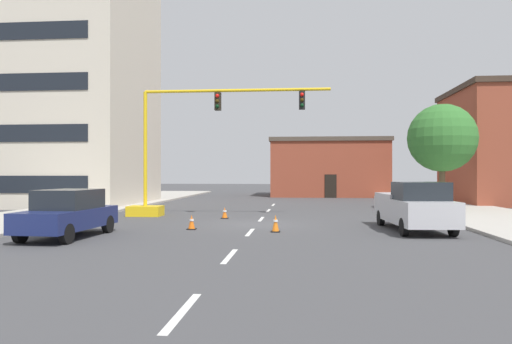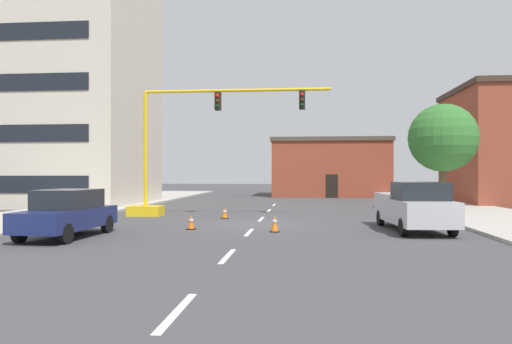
% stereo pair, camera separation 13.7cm
% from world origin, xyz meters
% --- Properties ---
extents(ground_plane, '(160.00, 160.00, 0.00)m').
position_xyz_m(ground_plane, '(0.00, 0.00, 0.00)').
color(ground_plane, '#424244').
extents(sidewalk_left, '(6.00, 56.00, 0.14)m').
position_xyz_m(sidewalk_left, '(-11.79, 8.00, 0.07)').
color(sidewalk_left, '#B2ADA3').
rests_on(sidewalk_left, ground_plane).
extents(sidewalk_right, '(6.00, 56.00, 0.14)m').
position_xyz_m(sidewalk_right, '(11.79, 8.00, 0.07)').
color(sidewalk_right, '#B2ADA3').
rests_on(sidewalk_right, ground_plane).
extents(lane_stripe_seg_0, '(0.16, 2.40, 0.01)m').
position_xyz_m(lane_stripe_seg_0, '(0.00, -14.00, 0.00)').
color(lane_stripe_seg_0, silver).
rests_on(lane_stripe_seg_0, ground_plane).
extents(lane_stripe_seg_1, '(0.16, 2.40, 0.01)m').
position_xyz_m(lane_stripe_seg_1, '(0.00, -8.50, 0.00)').
color(lane_stripe_seg_1, silver).
rests_on(lane_stripe_seg_1, ground_plane).
extents(lane_stripe_seg_2, '(0.16, 2.40, 0.01)m').
position_xyz_m(lane_stripe_seg_2, '(0.00, -3.00, 0.00)').
color(lane_stripe_seg_2, silver).
rests_on(lane_stripe_seg_2, ground_plane).
extents(lane_stripe_seg_3, '(0.16, 2.40, 0.01)m').
position_xyz_m(lane_stripe_seg_3, '(0.00, 2.50, 0.00)').
color(lane_stripe_seg_3, silver).
rests_on(lane_stripe_seg_3, ground_plane).
extents(lane_stripe_seg_4, '(0.16, 2.40, 0.01)m').
position_xyz_m(lane_stripe_seg_4, '(0.00, 8.00, 0.00)').
color(lane_stripe_seg_4, silver).
rests_on(lane_stripe_seg_4, ground_plane).
extents(lane_stripe_seg_5, '(0.16, 2.40, 0.01)m').
position_xyz_m(lane_stripe_seg_5, '(0.00, 13.50, 0.00)').
color(lane_stripe_seg_5, silver).
rests_on(lane_stripe_seg_5, ground_plane).
extents(building_tall_left, '(16.14, 11.42, 19.70)m').
position_xyz_m(building_tall_left, '(-17.68, 12.67, 9.86)').
color(building_tall_left, beige).
rests_on(building_tall_left, ground_plane).
extents(building_brick_center, '(11.63, 8.82, 5.76)m').
position_xyz_m(building_brick_center, '(4.79, 28.20, 2.89)').
color(building_brick_center, brown).
rests_on(building_brick_center, ground_plane).
extents(traffic_signal_gantry, '(10.88, 1.20, 6.83)m').
position_xyz_m(traffic_signal_gantry, '(-4.92, 3.69, 2.35)').
color(traffic_signal_gantry, yellow).
rests_on(traffic_signal_gantry, ground_plane).
extents(tree_right_mid, '(4.19, 4.19, 6.61)m').
position_xyz_m(tree_right_mid, '(10.71, 8.91, 4.49)').
color(tree_right_mid, brown).
rests_on(tree_right_mid, ground_plane).
extents(pickup_truck_silver, '(2.37, 5.53, 1.99)m').
position_xyz_m(pickup_truck_silver, '(6.57, -1.85, 0.97)').
color(pickup_truck_silver, '#BCBCC1').
rests_on(pickup_truck_silver, ground_plane).
extents(sedan_navy_near_left, '(2.06, 4.58, 1.74)m').
position_xyz_m(sedan_navy_near_left, '(-6.41, -5.12, 0.89)').
color(sedan_navy_near_left, navy).
rests_on(sedan_navy_near_left, ground_plane).
extents(traffic_cone_roadside_a, '(0.36, 0.36, 0.59)m').
position_xyz_m(traffic_cone_roadside_a, '(-1.89, 2.62, 0.29)').
color(traffic_cone_roadside_a, black).
rests_on(traffic_cone_roadside_a, ground_plane).
extents(traffic_cone_roadside_b, '(0.36, 0.36, 0.61)m').
position_xyz_m(traffic_cone_roadside_b, '(-2.50, -2.28, 0.30)').
color(traffic_cone_roadside_b, black).
rests_on(traffic_cone_roadside_b, ground_plane).
extents(traffic_cone_roadside_c, '(0.36, 0.36, 0.69)m').
position_xyz_m(traffic_cone_roadside_c, '(1.00, -2.82, 0.34)').
color(traffic_cone_roadside_c, black).
rests_on(traffic_cone_roadside_c, ground_plane).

